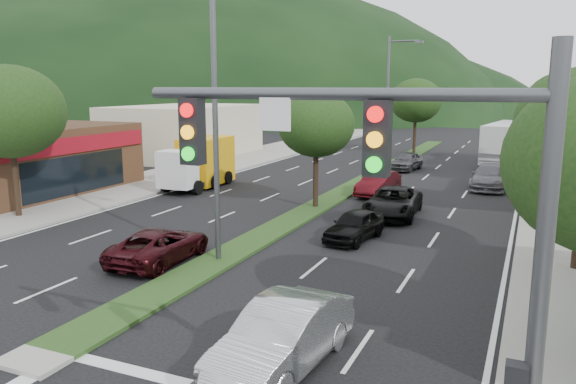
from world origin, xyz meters
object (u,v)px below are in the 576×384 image
at_px(car_queue_d, 393,202).
at_px(tree_r_d, 566,105).
at_px(car_queue_a, 355,225).
at_px(car_queue_e, 406,161).
at_px(box_truck, 200,164).
at_px(suv_maroon, 160,245).
at_px(traffic_signal, 422,216).
at_px(streetlight_mid, 390,97).
at_px(sedan_silver, 283,336).
at_px(tree_r_c, 574,122).
at_px(tree_med_far, 416,101).
at_px(tree_l_a, 9,112).
at_px(tree_med_near, 316,124).
at_px(motorhome, 507,143).
at_px(car_queue_c, 378,184).
at_px(streetlight_near, 220,110).
at_px(tree_r_e, 560,105).
at_px(car_queue_b, 489,177).

bearing_deg(car_queue_d, tree_r_d, 53.95).
distance_m(car_queue_a, car_queue_e, 20.78).
bearing_deg(box_truck, suv_maroon, 113.58).
distance_m(traffic_signal, car_queue_a, 15.85).
height_order(streetlight_mid, sedan_silver, streetlight_mid).
relative_size(tree_r_c, streetlight_mid, 0.65).
relative_size(tree_med_far, tree_l_a, 0.96).
relative_size(tree_med_near, streetlight_mid, 0.60).
relative_size(tree_r_d, box_truck, 1.12).
bearing_deg(motorhome, car_queue_d, -93.53).
height_order(tree_med_near, streetlight_mid, streetlight_mid).
height_order(tree_med_near, suv_maroon, tree_med_near).
distance_m(tree_r_d, tree_med_near, 16.99).
bearing_deg(car_queue_c, box_truck, -165.09).
distance_m(tree_r_c, tree_r_d, 10.01).
bearing_deg(tree_med_near, box_truck, 161.72).
bearing_deg(car_queue_c, traffic_signal, -68.86).
xyz_separation_m(car_queue_c, car_queue_d, (2.07, -5.00, 0.01)).
relative_size(traffic_signal, suv_maroon, 1.53).
height_order(sedan_silver, car_queue_a, sedan_silver).
relative_size(tree_med_near, streetlight_near, 0.60).
xyz_separation_m(tree_r_d, tree_l_a, (-24.50, -20.00, 0.00)).
relative_size(traffic_signal, tree_l_a, 0.97).
relative_size(tree_r_e, tree_med_near, 1.11).
bearing_deg(tree_r_e, sedan_silver, -99.70).
distance_m(streetlight_near, streetlight_mid, 25.00).
xyz_separation_m(tree_l_a, streetlight_mid, (12.71, 23.00, 0.40)).
height_order(tree_l_a, car_queue_e, tree_l_a).
distance_m(tree_r_e, streetlight_mid, 13.73).
bearing_deg(tree_med_far, car_queue_d, -80.92).
height_order(tree_r_d, box_truck, tree_r_d).
xyz_separation_m(streetlight_near, car_queue_e, (1.29, 25.52, -4.87)).
bearing_deg(car_queue_b, car_queue_d, -111.36).
height_order(tree_r_c, car_queue_b, tree_r_c).
height_order(tree_med_far, car_queue_b, tree_med_far).
bearing_deg(tree_l_a, suv_maroon, -15.43).
xyz_separation_m(tree_med_far, suv_maroon, (-1.94, -36.91, -4.37)).
xyz_separation_m(car_queue_a, car_queue_e, (-2.23, 20.66, 0.08)).
height_order(tree_med_near, car_queue_e, tree_med_near).
height_order(car_queue_c, motorhome, motorhome).
bearing_deg(suv_maroon, box_truck, -65.50).
bearing_deg(tree_med_far, car_queue_b, -63.78).
distance_m(tree_med_far, suv_maroon, 37.22).
bearing_deg(car_queue_e, car_queue_d, -73.65).
bearing_deg(tree_l_a, tree_r_e, 50.76).
distance_m(tree_r_e, suv_maroon, 36.00).
relative_size(tree_l_a, box_truck, 1.13).
bearing_deg(suv_maroon, sedan_silver, 141.49).
bearing_deg(car_queue_e, traffic_signal, -71.24).
xyz_separation_m(tree_med_near, streetlight_mid, (0.21, 15.00, 1.16)).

